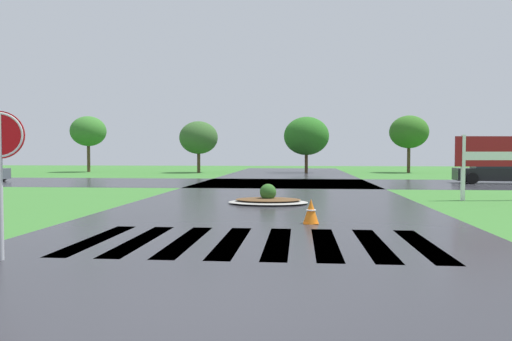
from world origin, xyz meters
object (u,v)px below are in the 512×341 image
at_px(estate_billboard, 492,155).
at_px(median_island, 268,200).
at_px(car_dark_suv, 496,173).
at_px(stop_sign, 0,150).
at_px(traffic_cone, 311,212).

xyz_separation_m(estate_billboard, median_island, (-8.01, -2.00, -1.50)).
height_order(median_island, car_dark_suv, car_dark_suv).
xyz_separation_m(stop_sign, estate_billboard, (11.70, 10.90, -0.12)).
bearing_deg(stop_sign, median_island, 49.93).
height_order(car_dark_suv, traffic_cone, car_dark_suv).
xyz_separation_m(stop_sign, car_dark_suv, (15.86, 21.02, -1.15)).
height_order(estate_billboard, car_dark_suv, estate_billboard).
xyz_separation_m(estate_billboard, traffic_cone, (-6.68, -6.44, -1.35)).
height_order(estate_billboard, traffic_cone, estate_billboard).
relative_size(stop_sign, median_island, 0.88).
distance_m(stop_sign, traffic_cone, 6.88).
height_order(median_island, traffic_cone, median_island).
distance_m(median_island, traffic_cone, 4.64).
bearing_deg(car_dark_suv, stop_sign, -121.38).
distance_m(median_island, car_dark_suv, 17.19).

